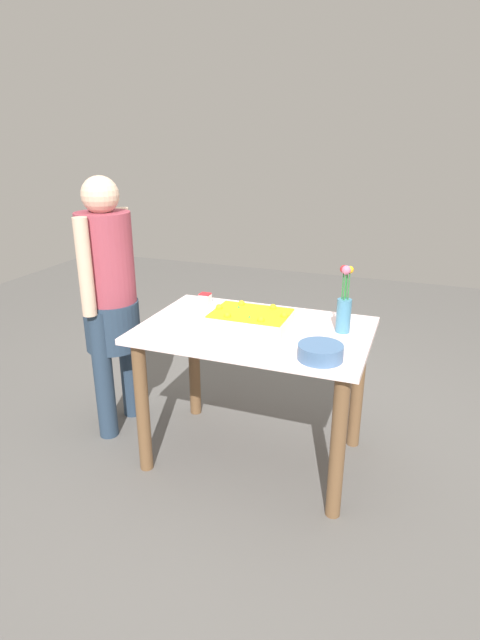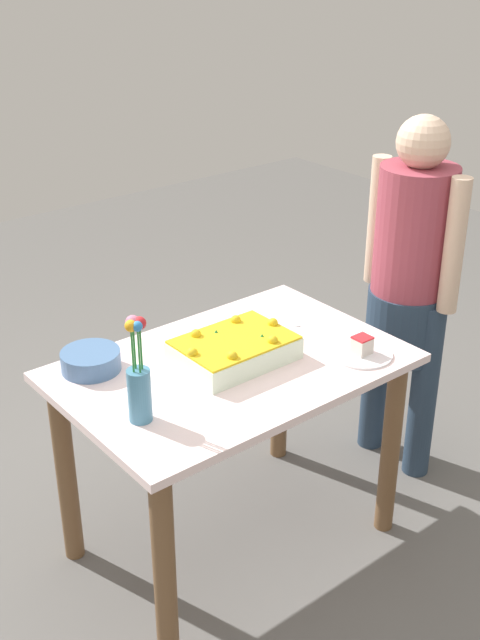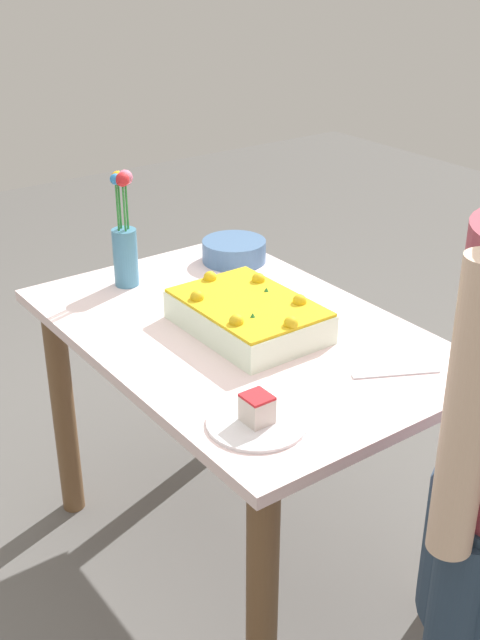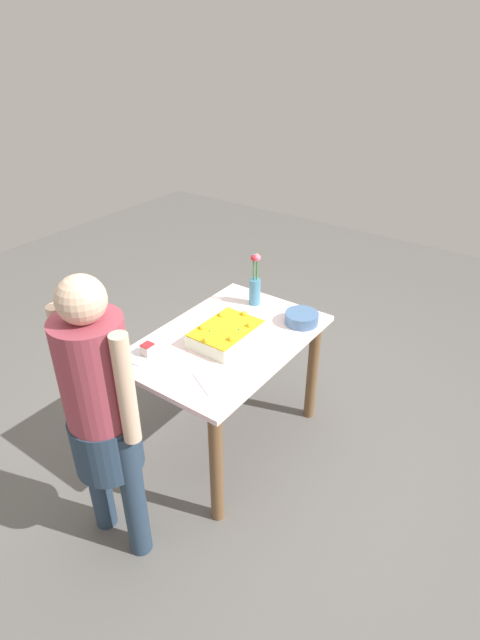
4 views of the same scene
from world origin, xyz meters
The scene contains 7 objects.
ground_plane centered at (0.00, 0.00, 0.00)m, with size 8.00×8.00×0.00m, color #5F5D5A.
dining_table centered at (0.00, 0.00, 0.62)m, with size 1.16×0.77×0.77m.
sheet_cake centered at (-0.02, -0.01, 0.81)m, with size 0.39×0.27×0.11m.
serving_plate_with_slice centered at (-0.38, 0.24, 0.78)m, with size 0.21×0.21×0.07m.
cake_knife centered at (-0.41, -0.15, 0.77)m, with size 0.21×0.02×0.00m, color silver.
flower_vase centered at (0.43, 0.10, 0.90)m, with size 0.07×0.07×0.34m.
fruit_bowl centered at (0.39, -0.26, 0.80)m, with size 0.20×0.20×0.07m, color #4A6E9C.
Camera 3 is at (-1.51, 1.10, 1.71)m, focal length 45.00 mm.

